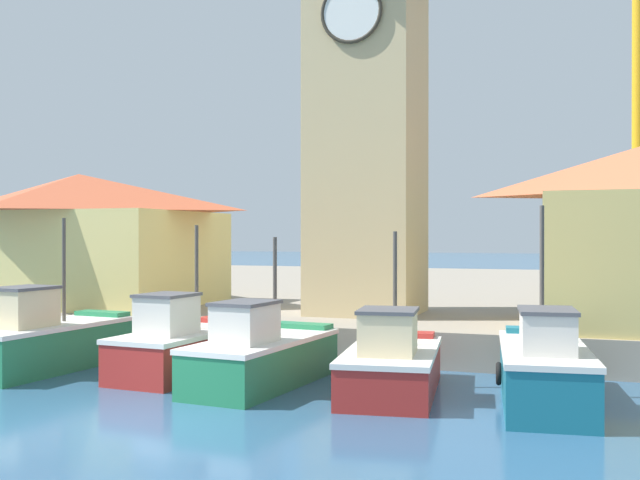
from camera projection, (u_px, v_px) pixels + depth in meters
ground_plane at (100, 425)px, 14.29m from camera, size 300.00×300.00×0.00m
quay_wharf at (415, 293)px, 40.65m from camera, size 120.00×40.00×1.02m
fishing_boat_left_outer at (46, 341)px, 20.19m from camera, size 2.30×5.10×4.13m
fishing_boat_left_inner at (183, 346)px, 19.51m from camera, size 2.23×4.71×3.92m
fishing_boat_mid_left at (262, 356)px, 18.06m from camera, size 2.31×5.08×3.60m
fishing_boat_center at (392, 364)px, 17.22m from camera, size 2.63×4.92×3.73m
fishing_boat_mid_right at (544, 369)px, 16.07m from camera, size 2.42×5.31×4.31m
clock_tower at (367, 95)px, 25.09m from camera, size 3.96×3.96×15.58m
warehouse_left at (79, 237)px, 29.05m from camera, size 10.21×7.11×5.01m
port_crane_near at (639, 115)px, 33.84m from camera, size 3.78×8.19×20.50m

